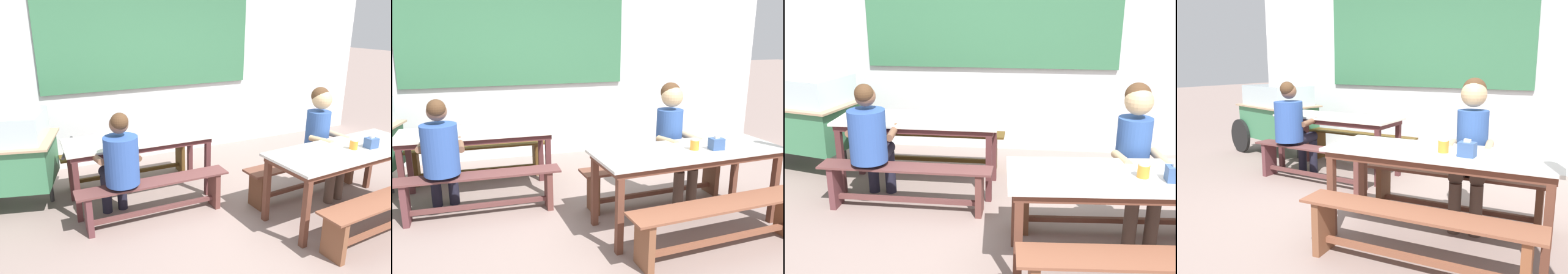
{
  "view_description": "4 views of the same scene",
  "coord_description": "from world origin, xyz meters",
  "views": [
    {
      "loc": [
        -2.21,
        -2.97,
        2.12
      ],
      "look_at": [
        -0.41,
        0.87,
        0.74
      ],
      "focal_mm": 34.01,
      "sensor_mm": 36.0,
      "label": 1
    },
    {
      "loc": [
        -1.08,
        -3.45,
        1.85
      ],
      "look_at": [
        0.09,
        0.47,
        0.76
      ],
      "focal_mm": 36.25,
      "sensor_mm": 36.0,
      "label": 2
    },
    {
      "loc": [
        0.1,
        -3.36,
        2.03
      ],
      "look_at": [
        -0.36,
        0.66,
        0.72
      ],
      "focal_mm": 41.25,
      "sensor_mm": 36.0,
      "label": 3
    },
    {
      "loc": [
        1.95,
        -3.2,
        1.47
      ],
      "look_at": [
        -0.17,
        0.45,
        0.67
      ],
      "focal_mm": 36.28,
      "sensor_mm": 36.0,
      "label": 4
    }
  ],
  "objects": [
    {
      "name": "ground_plane",
      "position": [
        0.0,
        0.0,
        0.0
      ],
      "size": [
        40.0,
        40.0,
        0.0
      ],
      "primitive_type": "plane",
      "color": "gray"
    },
    {
      "name": "backdrop_wall",
      "position": [
        -0.02,
        2.45,
        1.61
      ],
      "size": [
        7.22,
        0.23,
        3.07
      ],
      "color": "silver",
      "rests_on": "ground_plane"
    },
    {
      "name": "dining_table_far",
      "position": [
        -1.06,
        1.05,
        0.69
      ],
      "size": [
        1.71,
        0.67,
        0.77
      ],
      "color": "silver",
      "rests_on": "ground_plane"
    },
    {
      "name": "dining_table_near",
      "position": [
        0.87,
        -0.26,
        0.7
      ],
      "size": [
        1.88,
        0.82,
        0.77
      ],
      "color": "silver",
      "rests_on": "ground_plane"
    },
    {
      "name": "bench_far_back",
      "position": [
        -1.05,
        1.61,
        0.3
      ],
      "size": [
        1.74,
        0.27,
        0.45
      ],
      "color": "brown",
      "rests_on": "ground_plane"
    },
    {
      "name": "bench_far_front",
      "position": [
        -1.06,
        0.49,
        0.29
      ],
      "size": [
        1.67,
        0.26,
        0.45
      ],
      "color": "brown",
      "rests_on": "ground_plane"
    },
    {
      "name": "bench_near_back",
      "position": [
        0.83,
        0.29,
        0.3
      ],
      "size": [
        1.75,
        0.4,
        0.45
      ],
      "color": "brown",
      "rests_on": "ground_plane"
    },
    {
      "name": "bench_near_front",
      "position": [
        0.9,
        -0.82,
        0.29
      ],
      "size": [
        1.75,
        0.41,
        0.45
      ],
      "color": "brown",
      "rests_on": "ground_plane"
    },
    {
      "name": "food_cart",
      "position": [
        -2.59,
        1.55,
        0.66
      ],
      "size": [
        1.73,
        1.17,
        1.11
      ],
      "color": "#3E8056",
      "rests_on": "ground_plane"
    },
    {
      "name": "person_right_near_table",
      "position": [
        0.98,
        0.24,
        0.77
      ],
      "size": [
        0.44,
        0.52,
        1.34
      ],
      "color": "#4C3A31",
      "rests_on": "ground_plane"
    },
    {
      "name": "person_left_back_turned",
      "position": [
        -1.41,
        0.57,
        0.7
      ],
      "size": [
        0.48,
        0.61,
        1.24
      ],
      "color": "#1E1E2D",
      "rests_on": "ground_plane"
    },
    {
      "name": "tissue_box",
      "position": [
        1.12,
        -0.35,
        0.83
      ],
      "size": [
        0.12,
        0.1,
        0.13
      ],
      "color": "#385891",
      "rests_on": "dining_table_near"
    },
    {
      "name": "condiment_jar",
      "position": [
        0.91,
        -0.3,
        0.83
      ],
      "size": [
        0.08,
        0.08,
        0.11
      ],
      "color": "orange",
      "rests_on": "dining_table_near"
    }
  ]
}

